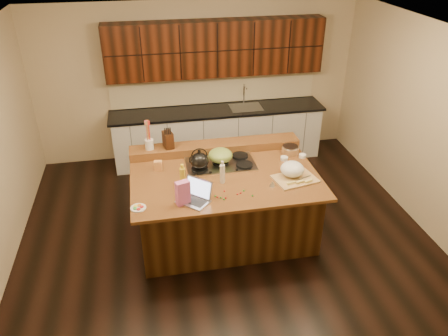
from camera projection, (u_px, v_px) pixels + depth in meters
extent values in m
cube|color=black|center=(225.00, 232.00, 6.07)|extent=(5.50, 5.00, 0.01)
cube|color=silver|center=(225.00, 34.00, 4.73)|extent=(5.50, 5.00, 0.01)
cube|color=tan|center=(197.00, 81.00, 7.54)|extent=(5.50, 0.01, 2.70)
cube|color=tan|center=(289.00, 293.00, 3.27)|extent=(5.50, 0.01, 2.70)
cube|color=tan|center=(426.00, 128.00, 5.86)|extent=(0.01, 5.00, 2.70)
cube|color=black|center=(225.00, 206.00, 5.85)|extent=(2.22, 1.42, 0.88)
cube|color=black|center=(225.00, 177.00, 5.63)|extent=(2.40, 1.60, 0.04)
cube|color=black|center=(215.00, 147.00, 6.18)|extent=(2.40, 0.30, 0.12)
cube|color=gray|center=(220.00, 164.00, 5.87)|extent=(0.92, 0.52, 0.02)
cylinder|color=black|center=(197.00, 160.00, 5.92)|extent=(0.22, 0.22, 0.03)
cylinder|color=black|center=(240.00, 156.00, 6.02)|extent=(0.22, 0.22, 0.03)
cylinder|color=black|center=(200.00, 169.00, 5.70)|extent=(0.22, 0.22, 0.03)
cylinder|color=black|center=(244.00, 165.00, 5.80)|extent=(0.22, 0.22, 0.03)
cylinder|color=black|center=(220.00, 162.00, 5.86)|extent=(0.22, 0.22, 0.03)
cube|color=silver|center=(218.00, 135.00, 7.75)|extent=(3.60, 0.62, 0.90)
cube|color=black|center=(218.00, 111.00, 7.51)|extent=(3.70, 0.66, 0.04)
cube|color=gray|center=(246.00, 108.00, 7.59)|extent=(0.55, 0.42, 0.01)
cylinder|color=gray|center=(244.00, 94.00, 7.65)|extent=(0.02, 0.02, 0.36)
cube|color=black|center=(216.00, 48.00, 7.13)|extent=(3.60, 0.34, 0.90)
cube|color=tan|center=(215.00, 89.00, 7.64)|extent=(3.60, 0.03, 0.50)
ellipsoid|color=black|center=(199.00, 161.00, 5.64)|extent=(0.24, 0.24, 0.22)
ellipsoid|color=olive|center=(220.00, 155.00, 5.80)|extent=(0.38, 0.38, 0.18)
cube|color=#B7B7BC|center=(193.00, 201.00, 5.08)|extent=(0.43, 0.42, 0.02)
cube|color=black|center=(193.00, 201.00, 5.08)|extent=(0.32, 0.31, 0.00)
cube|color=#B7B7BC|center=(199.00, 188.00, 5.11)|extent=(0.31, 0.30, 0.23)
cube|color=silver|center=(198.00, 188.00, 5.10)|extent=(0.28, 0.26, 0.20)
cylinder|color=gold|center=(183.00, 178.00, 5.30)|extent=(0.08, 0.08, 0.27)
cylinder|color=silver|center=(222.00, 174.00, 5.40)|extent=(0.08, 0.08, 0.25)
cube|color=tan|center=(295.00, 179.00, 5.51)|extent=(0.58, 0.47, 0.02)
ellipsoid|color=white|center=(292.00, 169.00, 5.52)|extent=(0.30, 0.30, 0.19)
cube|color=#EDD872|center=(291.00, 183.00, 5.38)|extent=(0.11, 0.03, 0.03)
cube|color=#EDD872|center=(300.00, 182.00, 5.40)|extent=(0.11, 0.03, 0.03)
cube|color=#EDD872|center=(308.00, 181.00, 5.42)|extent=(0.11, 0.03, 0.03)
cylinder|color=gray|center=(304.00, 178.00, 5.51)|extent=(0.20, 0.08, 0.01)
cylinder|color=white|center=(287.00, 167.00, 5.75)|extent=(0.13, 0.13, 0.04)
cylinder|color=white|center=(302.00, 156.00, 6.03)|extent=(0.13, 0.13, 0.04)
cylinder|color=white|center=(284.00, 158.00, 5.97)|extent=(0.10, 0.10, 0.04)
cylinder|color=#996B3F|center=(290.00, 150.00, 6.13)|extent=(0.26, 0.26, 0.09)
cone|color=silver|center=(272.00, 183.00, 5.37)|extent=(0.09, 0.09, 0.07)
cube|color=pink|center=(183.00, 193.00, 4.98)|extent=(0.18, 0.13, 0.30)
cylinder|color=white|center=(138.00, 208.00, 4.97)|extent=(0.21, 0.21, 0.01)
cube|color=#C78646|center=(158.00, 166.00, 5.69)|extent=(0.11, 0.08, 0.14)
cylinder|color=white|center=(149.00, 144.00, 5.97)|extent=(0.14, 0.14, 0.14)
cube|color=black|center=(168.00, 140.00, 5.99)|extent=(0.15, 0.21, 0.23)
ellipsoid|color=red|center=(238.00, 194.00, 5.22)|extent=(0.02, 0.02, 0.02)
ellipsoid|color=#198C26|center=(221.00, 198.00, 5.15)|extent=(0.02, 0.02, 0.02)
ellipsoid|color=red|center=(217.00, 197.00, 5.16)|extent=(0.02, 0.02, 0.02)
ellipsoid|color=#198C26|center=(252.00, 196.00, 5.18)|extent=(0.02, 0.02, 0.02)
ellipsoid|color=red|center=(241.00, 193.00, 5.24)|extent=(0.02, 0.02, 0.02)
ellipsoid|color=#198C26|center=(215.00, 196.00, 5.17)|extent=(0.02, 0.02, 0.02)
ellipsoid|color=red|center=(224.00, 191.00, 5.27)|extent=(0.02, 0.02, 0.02)
ellipsoid|color=#198C26|center=(224.00, 199.00, 5.12)|extent=(0.02, 0.02, 0.02)
ellipsoid|color=red|center=(226.00, 198.00, 5.14)|extent=(0.02, 0.02, 0.02)
ellipsoid|color=#198C26|center=(244.00, 191.00, 5.28)|extent=(0.02, 0.02, 0.02)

